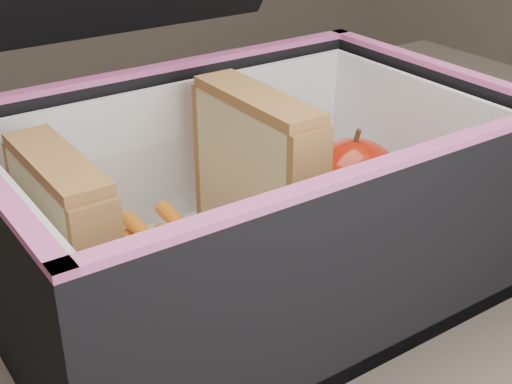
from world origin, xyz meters
The scene contains 7 objects.
lunch_bag centered at (0.03, 0.02, 0.82)m, with size 0.33×0.34×0.30m.
plastic_tub centered at (-0.03, 0.03, 0.80)m, with size 0.18×0.13×0.07m, color white, non-canonical shape.
sandwich_left centered at (-0.09, 0.03, 0.82)m, with size 0.03×0.10×0.11m.
sandwich_right centered at (0.04, 0.03, 0.83)m, with size 0.03×0.11×0.12m.
carrot_sticks centered at (-0.02, 0.03, 0.78)m, with size 0.04×0.14×0.03m.
paper_napkin centered at (0.12, 0.02, 0.77)m, with size 0.07×0.08×0.01m, color white.
red_apple centered at (0.12, 0.02, 0.80)m, with size 0.09×0.09×0.07m.
Camera 1 is at (-0.20, -0.32, 1.03)m, focal length 50.00 mm.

